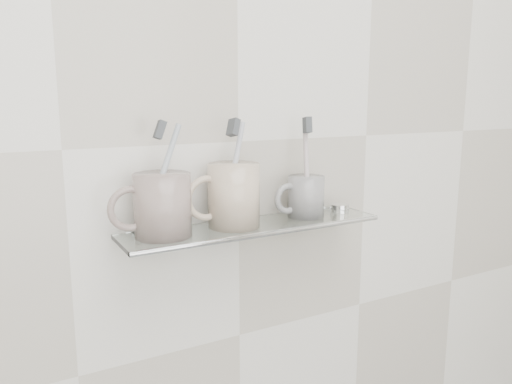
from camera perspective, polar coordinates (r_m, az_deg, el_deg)
wall_back at (r=0.96m, az=-2.03°, el=5.79°), size 2.50×0.00×2.50m
shelf_glass at (r=0.93m, az=-0.23°, el=-3.96°), size 0.50×0.12×0.01m
shelf_rail at (r=0.89m, az=1.53°, el=-4.76°), size 0.50×0.01×0.01m
bracket_left at (r=0.90m, az=-13.52°, el=-5.51°), size 0.02×0.03×0.02m
bracket_right at (r=1.09m, az=8.31°, el=-2.56°), size 0.02×0.03×0.02m
mug_left at (r=0.86m, az=-10.63°, el=-1.49°), size 0.13×0.13×0.11m
mug_left_handle at (r=0.84m, az=-14.14°, el=-1.85°), size 0.08×0.01×0.08m
toothbrush_left at (r=0.85m, az=-10.74°, el=1.60°), size 0.08×0.03×0.18m
bristles_left at (r=0.84m, az=-10.93°, el=7.00°), size 0.02×0.03×0.03m
mug_center at (r=0.91m, az=-2.55°, el=-0.38°), size 0.12×0.12×0.12m
mug_center_handle at (r=0.88m, az=-5.64°, el=-0.70°), size 0.08×0.01×0.08m
toothbrush_center at (r=0.90m, az=-2.57°, el=2.29°), size 0.07×0.06×0.18m
bristles_center at (r=0.89m, az=-2.62°, el=7.39°), size 0.02×0.03×0.04m
mug_right at (r=0.99m, az=5.73°, el=-0.51°), size 0.08×0.08×0.08m
mug_right_handle at (r=0.97m, az=3.68°, el=-0.75°), size 0.06×0.01×0.06m
toothbrush_right at (r=0.98m, az=5.79°, el=2.95°), size 0.02×0.04×0.19m
bristles_right at (r=0.97m, az=5.88°, el=7.62°), size 0.02×0.03×0.03m
chrome_cap at (r=1.05m, az=9.54°, el=-1.80°), size 0.04×0.04×0.02m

